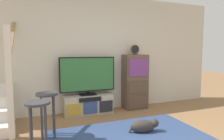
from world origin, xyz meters
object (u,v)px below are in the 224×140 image
side_cabinet (135,82)px  bar_stool_near (38,115)px  media_console (88,104)px  dog (144,126)px  desk_clock (135,50)px  television (88,75)px  bar_stool_far (47,105)px

side_cabinet → bar_stool_near: bearing=-147.6°
bar_stool_near → media_console: bearing=53.2°
dog → side_cabinet: bearing=68.9°
desk_clock → dog: desk_clock is taller
television → bar_stool_near: 1.80m
bar_stool_near → bar_stool_far: 0.48m
side_cabinet → bar_stool_near: side_cabinet is taller
television → dog: bearing=-64.3°
media_console → bar_stool_far: size_ratio=1.47×
side_cabinet → dog: size_ratio=2.45×
bar_stool_near → dog: bar_stool_near is taller
bar_stool_near → dog: 1.75m
television → bar_stool_near: (-1.05, -1.43, -0.34)m
media_console → bar_stool_near: (-1.05, -1.40, 0.32)m
desk_clock → dog: (-0.50, -1.34, -1.32)m
media_console → dog: 1.50m
side_cabinet → media_console: bearing=-179.5°
television → side_cabinet: size_ratio=0.94×
media_console → bar_stool_far: bearing=-133.7°
television → desk_clock: desk_clock is taller
dog → desk_clock: bearing=69.5°
television → side_cabinet: 1.20m
side_cabinet → dog: 1.55m
media_console → bar_stool_near: 1.78m
bar_stool_far → dog: 1.67m
television → side_cabinet: bearing=-0.7°
media_console → television: bearing=90.0°
side_cabinet → desk_clock: bearing=-145.8°
media_console → bar_stool_far: (-0.91, -0.95, 0.33)m
side_cabinet → bar_stool_far: size_ratio=1.80×
desk_clock → bar_stool_near: 2.76m
television → dog: (0.66, -1.37, -0.76)m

